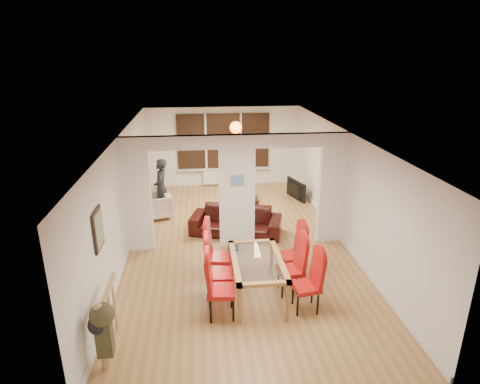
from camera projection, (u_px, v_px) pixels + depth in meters
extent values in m
cube|color=#A37641|center=(237.00, 244.00, 9.42)|extent=(5.00, 9.00, 0.01)
cube|color=white|center=(237.00, 192.00, 8.99)|extent=(5.00, 0.18, 2.60)
cube|color=black|center=(223.00, 141.00, 13.09)|extent=(3.00, 0.08, 1.80)
cube|color=white|center=(224.00, 177.00, 13.45)|extent=(1.40, 0.08, 0.50)
sphere|color=orange|center=(236.00, 127.00, 11.83)|extent=(0.36, 0.36, 0.36)
cube|color=gray|center=(98.00, 229.00, 6.39)|extent=(0.04, 0.52, 0.67)
cube|color=#4C8CD8|center=(237.00, 180.00, 8.80)|extent=(0.30, 0.03, 0.25)
imported|color=black|center=(236.00, 221.00, 9.88)|extent=(2.36, 1.42, 0.64)
imported|color=beige|center=(157.00, 206.00, 10.83)|extent=(0.89, 0.91, 0.67)
imported|color=black|center=(161.00, 188.00, 10.84)|extent=(0.60, 0.42, 1.58)
imported|color=black|center=(293.00, 190.00, 12.19)|extent=(1.01, 0.43, 0.58)
cylinder|color=#143F19|center=(244.00, 195.00, 11.56)|extent=(0.07, 0.07, 0.29)
imported|color=black|center=(250.00, 199.00, 11.60)|extent=(0.21, 0.21, 0.05)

